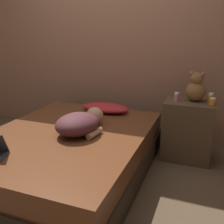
% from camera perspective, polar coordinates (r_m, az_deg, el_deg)
% --- Properties ---
extents(ground_plane, '(12.00, 12.00, 0.00)m').
position_cam_1_polar(ground_plane, '(2.78, -9.29, -12.91)').
color(ground_plane, brown).
extents(wall_back, '(8.00, 0.06, 2.60)m').
position_cam_1_polar(wall_back, '(3.54, 0.19, 15.96)').
color(wall_back, '#996B51').
rests_on(wall_back, ground_plane).
extents(bed, '(1.50, 1.95, 0.44)m').
position_cam_1_polar(bed, '(2.67, -9.52, -8.87)').
color(bed, '#2D2319').
rests_on(bed, ground_plane).
extents(nightstand, '(0.52, 0.36, 0.66)m').
position_cam_1_polar(nightstand, '(3.01, 16.11, -3.96)').
color(nightstand, brown).
rests_on(nightstand, ground_plane).
extents(pillow, '(0.59, 0.29, 0.10)m').
position_cam_1_polar(pillow, '(3.16, -1.43, 0.92)').
color(pillow, red).
rests_on(pillow, bed).
extents(person_lying, '(0.44, 0.66, 0.20)m').
position_cam_1_polar(person_lying, '(2.54, -6.90, -2.36)').
color(person_lying, '#4C2328').
rests_on(person_lying, bed).
extents(teddy_bear, '(0.21, 0.21, 0.32)m').
position_cam_1_polar(teddy_bear, '(2.93, 17.80, 4.93)').
color(teddy_bear, brown).
rests_on(teddy_bear, nightstand).
extents(bottle_pink, '(0.05, 0.05, 0.09)m').
position_cam_1_polar(bottle_pink, '(2.91, 13.88, 3.25)').
color(bottle_pink, pink).
rests_on(bottle_pink, nightstand).
extents(bottle_orange, '(0.06, 0.06, 0.08)m').
position_cam_1_polar(bottle_orange, '(2.85, 21.07, 2.17)').
color(bottle_orange, orange).
rests_on(bottle_orange, nightstand).
extents(bottle_amber, '(0.05, 0.05, 0.11)m').
position_cam_1_polar(bottle_amber, '(2.92, 20.68, 2.84)').
color(bottle_amber, gold).
rests_on(bottle_amber, nightstand).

